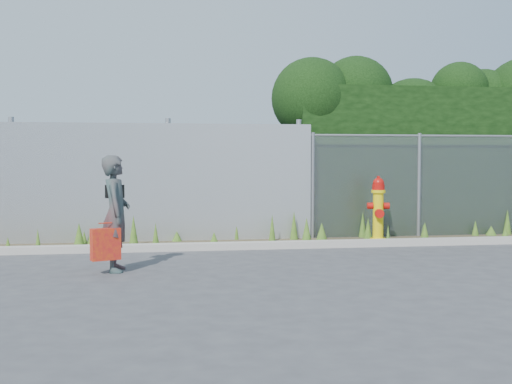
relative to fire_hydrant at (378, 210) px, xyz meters
The scene contains 10 objects.
ground 3.28m from the fire_hydrant, 131.92° to the right, with size 80.00×80.00×0.00m, color #3D3D40.
curb 2.30m from the fire_hydrant, 164.38° to the right, with size 16.00×0.22×0.12m, color #A09A91.
weed_strip 1.83m from the fire_hydrant, behind, with size 16.00×1.30×0.55m.
corrugated_fence 5.46m from the fire_hydrant, behind, with size 8.50×0.21×2.30m.
chainlink_fence 2.22m from the fire_hydrant, 15.93° to the left, with size 6.50×0.07×2.05m.
hedge 3.21m from the fire_hydrant, 34.79° to the left, with size 7.79×2.06×3.87m.
fire_hydrant is the anchor object (origin of this frame).
woman 5.24m from the fire_hydrant, 152.05° to the right, with size 0.58×0.38×1.59m, color #0F635F.
red_tote_bag 5.46m from the fire_hydrant, 150.57° to the right, with size 0.39×0.14×0.51m.
black_shoulder_bag 5.20m from the fire_hydrant, 154.06° to the right, with size 0.25×0.10×0.19m.
Camera 1 is at (-1.89, -9.00, 1.55)m, focal length 45.00 mm.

